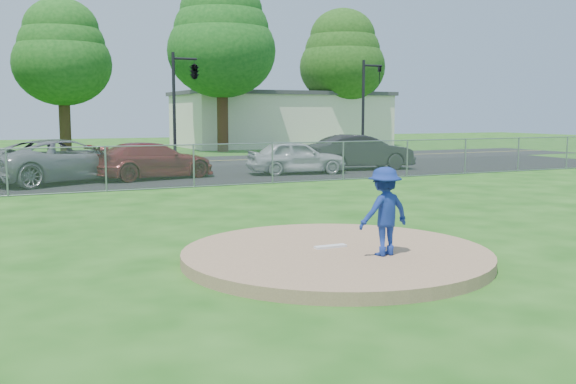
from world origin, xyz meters
name	(u,v)px	position (x,y,z in m)	size (l,w,h in m)	color
ground	(182,196)	(0.00, 10.00, 0.00)	(120.00, 120.00, 0.00)	#184C10
pitchers_mound	(336,255)	(0.00, 0.00, 0.10)	(5.40, 5.40, 0.20)	#916E4F
pitching_rubber	(330,247)	(0.00, 0.20, 0.22)	(0.60, 0.15, 0.04)	white
chain_link_fence	(166,167)	(0.00, 12.00, 0.75)	(40.00, 0.06, 1.50)	gray
parking_lot	(139,177)	(0.00, 16.50, 0.01)	(50.00, 8.00, 0.01)	black
street	(108,164)	(0.00, 24.00, 0.00)	(60.00, 7.00, 0.01)	black
commercial_building	(280,119)	(16.00, 38.00, 2.16)	(16.40, 9.40, 4.30)	beige
tree_center	(62,52)	(-1.00, 34.00, 6.47)	(6.16, 6.16, 9.84)	#392714
tree_right	(222,37)	(9.00, 32.00, 7.65)	(7.28, 7.28, 11.63)	#3B2315
tree_far_right	(342,56)	(20.00, 35.00, 7.06)	(6.72, 6.72, 10.74)	#3C2816
traffic_signal_center	(192,73)	(3.97, 22.00, 4.61)	(1.42, 2.48, 5.60)	black
traffic_signal_right	(367,100)	(14.24, 22.00, 3.36)	(1.28, 0.20, 5.60)	black
pitcher	(384,211)	(0.53, -0.70, 0.94)	(0.96, 0.55, 1.49)	navy
parked_car_gray	(65,161)	(-2.91, 15.66, 0.82)	(2.69, 5.84, 1.62)	slate
parked_car_darkred	(153,160)	(0.41, 15.63, 0.73)	(2.02, 4.96, 1.44)	maroon
parked_car_pearl	(296,157)	(6.48, 15.12, 0.73)	(1.70, 4.21, 1.44)	silver
parked_car_charcoal	(360,152)	(10.09, 15.81, 0.81)	(1.70, 4.86, 1.60)	black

